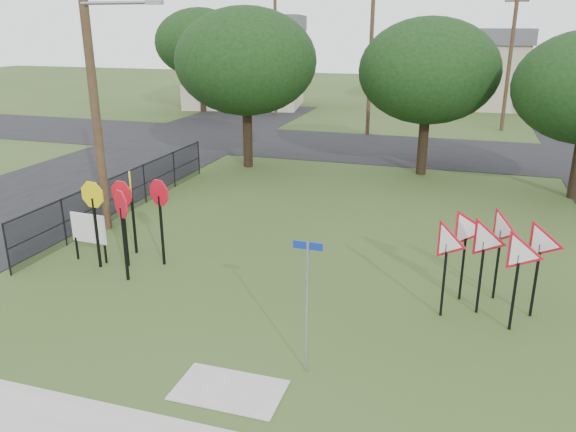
% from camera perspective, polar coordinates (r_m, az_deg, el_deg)
% --- Properties ---
extents(ground, '(140.00, 140.00, 0.00)m').
position_cam_1_polar(ground, '(12.76, -1.69, -11.25)').
color(ground, '#2D451A').
extents(street_left, '(8.00, 50.00, 0.02)m').
position_cam_1_polar(street_left, '(26.51, -19.48, 3.77)').
color(street_left, black).
rests_on(street_left, ground).
extents(street_far, '(60.00, 8.00, 0.02)m').
position_cam_1_polar(street_far, '(31.30, 10.42, 6.70)').
color(street_far, black).
rests_on(street_far, ground).
extents(curb_pad, '(2.00, 1.20, 0.02)m').
position_cam_1_polar(curb_pad, '(10.88, -6.00, -17.19)').
color(curb_pad, '#A1A198').
rests_on(curb_pad, ground).
extents(street_name_sign, '(0.56, 0.05, 2.70)m').
position_cam_1_polar(street_name_sign, '(10.55, 1.96, -8.39)').
color(street_name_sign, gray).
rests_on(street_name_sign, ground).
extents(stop_sign_cluster, '(2.35, 2.26, 2.49)m').
position_cam_1_polar(stop_sign_cluster, '(15.77, -16.15, 1.28)').
color(stop_sign_cluster, black).
rests_on(stop_sign_cluster, ground).
extents(yield_sign_cluster, '(2.85, 2.16, 2.35)m').
position_cam_1_polar(yield_sign_cluster, '(13.49, 20.08, -2.58)').
color(yield_sign_cluster, black).
rests_on(yield_sign_cluster, ground).
extents(info_board, '(1.14, 0.10, 1.42)m').
position_cam_1_polar(info_board, '(16.72, -19.60, -1.33)').
color(info_board, black).
rests_on(info_board, ground).
extents(utility_pole_main, '(3.55, 0.33, 10.00)m').
position_cam_1_polar(utility_pole_main, '(18.51, -19.27, 14.14)').
color(utility_pole_main, '#4B3622').
rests_on(utility_pole_main, ground).
extents(far_pole_a, '(1.40, 0.24, 9.00)m').
position_cam_1_polar(far_pole_a, '(34.93, 8.39, 15.64)').
color(far_pole_a, '#4B3622').
rests_on(far_pole_a, ground).
extents(far_pole_b, '(1.40, 0.24, 8.50)m').
position_cam_1_polar(far_pole_b, '(38.55, 21.60, 14.47)').
color(far_pole_b, '#4B3622').
rests_on(far_pole_b, ground).
extents(far_pole_c, '(1.40, 0.24, 9.00)m').
position_cam_1_polar(far_pole_c, '(42.71, -1.30, 16.35)').
color(far_pole_c, '#4B3622').
rests_on(far_pole_c, ground).
extents(fence_run, '(0.05, 11.55, 1.50)m').
position_cam_1_polar(fence_run, '(20.88, -15.99, 2.47)').
color(fence_run, black).
rests_on(fence_run, ground).
extents(house_left, '(10.58, 8.88, 7.20)m').
position_cam_1_polar(house_left, '(47.88, -4.40, 15.43)').
color(house_left, '#BCB397').
rests_on(house_left, ground).
extents(house_mid, '(8.40, 8.40, 6.20)m').
position_cam_1_polar(house_mid, '(50.53, 18.35, 14.17)').
color(house_mid, '#BCB397').
rests_on(house_mid, ground).
extents(tree_near_left, '(6.40, 6.40, 7.27)m').
position_cam_1_polar(tree_near_left, '(26.31, -4.30, 15.38)').
color(tree_near_left, black).
rests_on(tree_near_left, ground).
extents(tree_near_mid, '(6.00, 6.00, 6.80)m').
position_cam_1_polar(tree_near_mid, '(25.55, 14.09, 14.09)').
color(tree_near_mid, black).
rests_on(tree_near_mid, ground).
extents(tree_far_left, '(6.80, 6.80, 7.73)m').
position_cam_1_polar(tree_far_left, '(44.97, -8.90, 17.00)').
color(tree_far_left, black).
rests_on(tree_far_left, ground).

